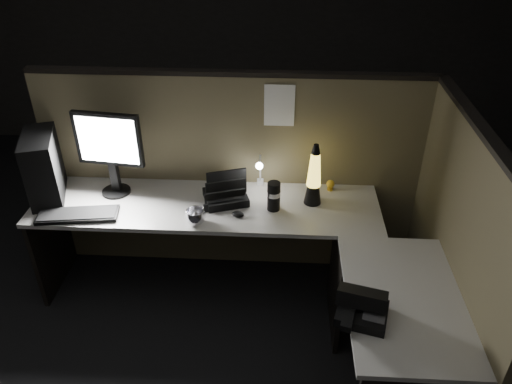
# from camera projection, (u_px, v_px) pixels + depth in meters

# --- Properties ---
(floor) EXTENTS (6.00, 6.00, 0.00)m
(floor) POSITION_uv_depth(u_px,v_px,m) (222.00, 352.00, 3.19)
(floor) COLOR black
(floor) RESTS_ON ground
(room_shell) EXTENTS (6.00, 6.00, 6.00)m
(room_shell) POSITION_uv_depth(u_px,v_px,m) (209.00, 118.00, 2.32)
(room_shell) COLOR silver
(room_shell) RESTS_ON ground
(partition_back) EXTENTS (2.66, 0.06, 1.50)m
(partition_back) POSITION_uv_depth(u_px,v_px,m) (233.00, 177.00, 3.57)
(partition_back) COLOR brown
(partition_back) RESTS_ON ground
(partition_right) EXTENTS (0.06, 1.66, 1.50)m
(partition_right) POSITION_uv_depth(u_px,v_px,m) (454.00, 259.00, 2.81)
(partition_right) COLOR brown
(partition_right) RESTS_ON ground
(desk) EXTENTS (2.60, 1.60, 0.73)m
(desk) POSITION_uv_depth(u_px,v_px,m) (252.00, 257.00, 3.08)
(desk) COLOR #B8B5AE
(desk) RESTS_ON ground
(pc_tower) EXTENTS (0.31, 0.46, 0.45)m
(pc_tower) POSITION_uv_depth(u_px,v_px,m) (43.00, 167.00, 3.28)
(pc_tower) COLOR black
(pc_tower) RESTS_ON desk
(monitor) EXTENTS (0.45, 0.19, 0.58)m
(monitor) POSITION_uv_depth(u_px,v_px,m) (109.00, 146.00, 3.26)
(monitor) COLOR black
(monitor) RESTS_ON desk
(keyboard) EXTENTS (0.52, 0.24, 0.02)m
(keyboard) POSITION_uv_depth(u_px,v_px,m) (78.00, 215.00, 3.18)
(keyboard) COLOR black
(keyboard) RESTS_ON desk
(mouse) EXTENTS (0.09, 0.07, 0.03)m
(mouse) POSITION_uv_depth(u_px,v_px,m) (238.00, 214.00, 3.18)
(mouse) COLOR black
(mouse) RESTS_ON desk
(clip_lamp) EXTENTS (0.05, 0.19, 0.25)m
(clip_lamp) POSITION_uv_depth(u_px,v_px,m) (260.00, 171.00, 3.39)
(clip_lamp) COLOR silver
(clip_lamp) RESTS_ON desk
(organizer) EXTENTS (0.33, 0.31, 0.21)m
(organizer) POSITION_uv_depth(u_px,v_px,m) (226.00, 194.00, 3.33)
(organizer) COLOR black
(organizer) RESTS_ON desk
(lava_lamp) EXTENTS (0.12, 0.12, 0.43)m
(lava_lamp) POSITION_uv_depth(u_px,v_px,m) (314.00, 179.00, 3.23)
(lava_lamp) COLOR black
(lava_lamp) RESTS_ON desk
(travel_mug) EXTENTS (0.09, 0.09, 0.20)m
(travel_mug) POSITION_uv_depth(u_px,v_px,m) (274.00, 196.00, 3.21)
(travel_mug) COLOR black
(travel_mug) RESTS_ON desk
(steel_mug) EXTENTS (0.14, 0.14, 0.10)m
(steel_mug) POSITION_uv_depth(u_px,v_px,m) (195.00, 217.00, 3.10)
(steel_mug) COLOR silver
(steel_mug) RESTS_ON desk
(figurine) EXTENTS (0.06, 0.06, 0.06)m
(figurine) POSITION_uv_depth(u_px,v_px,m) (330.00, 184.00, 3.43)
(figurine) COLOR gold
(figurine) RESTS_ON desk
(pinned_paper) EXTENTS (0.20, 0.00, 0.28)m
(pinned_paper) POSITION_uv_depth(u_px,v_px,m) (279.00, 106.00, 3.22)
(pinned_paper) COLOR white
(pinned_paper) RESTS_ON partition_back
(desk_phone) EXTENTS (0.29, 0.29, 0.15)m
(desk_phone) POSITION_uv_depth(u_px,v_px,m) (361.00, 307.00, 2.44)
(desk_phone) COLOR black
(desk_phone) RESTS_ON desk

